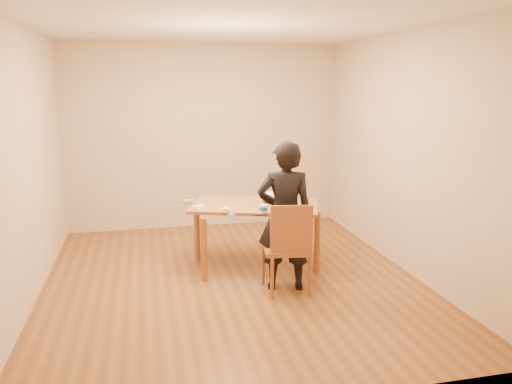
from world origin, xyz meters
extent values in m
cube|color=brown|center=(0.00, 0.00, 0.00)|extent=(4.00, 4.50, 0.00)
cube|color=silver|center=(0.00, 0.00, 2.70)|extent=(4.00, 4.50, 0.00)
cube|color=tan|center=(0.00, 2.25, 1.35)|extent=(4.00, 0.00, 2.70)
cube|color=tan|center=(-2.00, 0.00, 1.35)|extent=(0.00, 4.50, 2.70)
cube|color=tan|center=(2.00, 0.00, 1.35)|extent=(0.00, 4.50, 2.70)
cube|color=brown|center=(0.34, 0.39, 0.73)|extent=(1.63, 1.26, 0.04)
cube|color=brown|center=(0.49, -0.39, 0.45)|extent=(0.51, 0.51, 0.04)
cylinder|color=red|center=(0.59, 0.44, 0.76)|extent=(0.27, 0.27, 0.02)
cylinder|color=white|center=(0.59, 0.44, 0.81)|extent=(0.23, 0.23, 0.07)
ellipsoid|color=white|center=(0.59, 0.44, 0.85)|extent=(0.23, 0.23, 0.03)
cylinder|color=white|center=(0.35, -0.01, 0.79)|extent=(0.09, 0.09, 0.08)
cylinder|color=#1849A0|center=(-0.01, -0.07, 0.75)|extent=(0.09, 0.09, 0.01)
ellipsoid|color=white|center=(-0.01, -0.07, 0.76)|extent=(0.04, 0.04, 0.02)
cylinder|color=white|center=(-0.05, 0.09, 0.77)|extent=(0.09, 0.09, 0.04)
cylinder|color=white|center=(-0.29, 0.32, 0.77)|extent=(0.07, 0.07, 0.04)
cylinder|color=white|center=(-0.35, 0.25, 0.77)|extent=(0.09, 0.09, 0.04)
cube|color=#EF3886|center=(-0.40, 0.59, 0.76)|extent=(0.13, 0.09, 0.02)
cube|color=green|center=(-0.41, 0.60, 0.78)|extent=(0.14, 0.10, 0.02)
cube|color=black|center=(0.28, -0.14, 0.75)|extent=(0.16, 0.03, 0.01)
imported|color=black|center=(0.49, -0.34, 0.78)|extent=(0.63, 0.47, 1.56)
camera|label=1|loc=(-0.89, -5.09, 2.09)|focal=35.00mm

